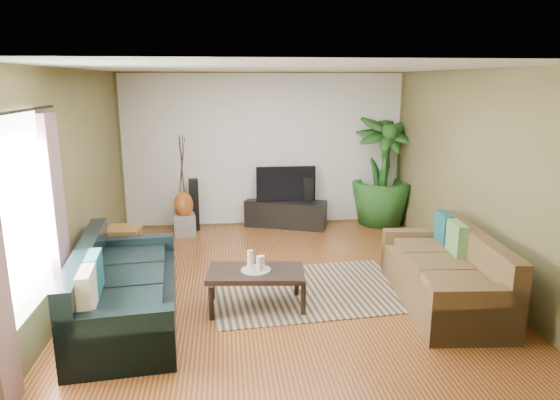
{
  "coord_description": "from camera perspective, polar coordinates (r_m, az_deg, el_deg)",
  "views": [
    {
      "loc": [
        -0.7,
        -6.02,
        2.56
      ],
      "look_at": [
        0.0,
        0.2,
        1.05
      ],
      "focal_mm": 32.0,
      "sensor_mm": 36.0,
      "label": 1
    }
  ],
  "objects": [
    {
      "name": "floor",
      "position": [
        6.58,
        0.2,
        -9.33
      ],
      "size": [
        5.5,
        5.5,
        0.0
      ],
      "primitive_type": "plane",
      "color": "brown",
      "rests_on": "ground"
    },
    {
      "name": "ceiling",
      "position": [
        6.06,
        0.22,
        14.88
      ],
      "size": [
        5.5,
        5.5,
        0.0
      ],
      "primitive_type": "plane",
      "rotation": [
        3.14,
        0.0,
        0.0
      ],
      "color": "white",
      "rests_on": "ground"
    },
    {
      "name": "wall_back",
      "position": [
        8.88,
        -1.84,
        5.72
      ],
      "size": [
        5.0,
        0.0,
        5.0
      ],
      "primitive_type": "plane",
      "rotation": [
        1.57,
        0.0,
        0.0
      ],
      "color": "olive",
      "rests_on": "ground"
    },
    {
      "name": "wall_front",
      "position": [
        3.56,
        5.32,
        -6.38
      ],
      "size": [
        5.0,
        0.0,
        5.0
      ],
      "primitive_type": "plane",
      "rotation": [
        -1.57,
        0.0,
        0.0
      ],
      "color": "olive",
      "rests_on": "ground"
    },
    {
      "name": "wall_left",
      "position": [
        6.4,
        -22.63,
        1.61
      ],
      "size": [
        0.0,
        5.5,
        5.5
      ],
      "primitive_type": "plane",
      "rotation": [
        1.57,
        0.0,
        1.57
      ],
      "color": "olive",
      "rests_on": "ground"
    },
    {
      "name": "wall_right",
      "position": [
        6.92,
        21.25,
        2.57
      ],
      "size": [
        0.0,
        5.5,
        5.5
      ],
      "primitive_type": "plane",
      "rotation": [
        1.57,
        0.0,
        -1.57
      ],
      "color": "olive",
      "rests_on": "ground"
    },
    {
      "name": "backwall_panel",
      "position": [
        8.87,
        -1.83,
        5.71
      ],
      "size": [
        4.9,
        0.0,
        4.9
      ],
      "primitive_type": "plane",
      "rotation": [
        1.57,
        0.0,
        0.0
      ],
      "color": "white",
      "rests_on": "ground"
    },
    {
      "name": "window_pane",
      "position": [
        4.91,
        -27.49,
        -1.67
      ],
      "size": [
        0.0,
        1.8,
        1.8
      ],
      "primitive_type": "plane",
      "rotation": [
        1.57,
        0.0,
        1.57
      ],
      "color": "white",
      "rests_on": "ground"
    },
    {
      "name": "curtain_far",
      "position": [
        5.63,
        -24.09,
        -2.14
      ],
      "size": [
        0.08,
        0.35,
        2.2
      ],
      "primitive_type": "cube",
      "color": "gray",
      "rests_on": "ground"
    },
    {
      "name": "curtain_rod",
      "position": [
        4.76,
        -28.11,
        8.86
      ],
      "size": [
        0.03,
        1.9,
        0.03
      ],
      "primitive_type": "cylinder",
      "rotation": [
        1.57,
        0.0,
        0.0
      ],
      "color": "black",
      "rests_on": "ground"
    },
    {
      "name": "sofa_left",
      "position": [
        5.71,
        -17.08,
        -9.01
      ],
      "size": [
        1.22,
        2.43,
        0.85
      ],
      "primitive_type": "cube",
      "rotation": [
        0.0,
        0.0,
        1.67
      ],
      "color": "black",
      "rests_on": "floor"
    },
    {
      "name": "sofa_right",
      "position": [
        6.16,
        18.11,
        -7.41
      ],
      "size": [
        1.11,
        2.17,
        0.85
      ],
      "primitive_type": "cube",
      "rotation": [
        0.0,
        0.0,
        -1.65
      ],
      "color": "brown",
      "rests_on": "floor"
    },
    {
      "name": "area_rug",
      "position": [
        6.34,
        3.23,
        -10.23
      ],
      "size": [
        2.53,
        1.89,
        0.01
      ],
      "primitive_type": "cube",
      "rotation": [
        0.0,
        0.0,
        0.09
      ],
      "color": "tan",
      "rests_on": "floor"
    },
    {
      "name": "coffee_table",
      "position": [
        5.82,
        -2.75,
        -10.12
      ],
      "size": [
        1.15,
        0.71,
        0.45
      ],
      "primitive_type": "cube",
      "rotation": [
        0.0,
        0.0,
        -0.11
      ],
      "color": "black",
      "rests_on": "floor"
    },
    {
      "name": "candle_tray",
      "position": [
        5.73,
        -2.77,
        -8.0
      ],
      "size": [
        0.34,
        0.34,
        0.01
      ],
      "primitive_type": "cylinder",
      "color": "gray",
      "rests_on": "coffee_table"
    },
    {
      "name": "candle_tall",
      "position": [
        5.71,
        -3.41,
        -6.82
      ],
      "size": [
        0.07,
        0.07,
        0.22
      ],
      "primitive_type": "cylinder",
      "color": "beige",
      "rests_on": "candle_tray"
    },
    {
      "name": "candle_mid",
      "position": [
        5.66,
        -2.35,
        -7.26
      ],
      "size": [
        0.07,
        0.07,
        0.17
      ],
      "primitive_type": "cylinder",
      "color": "beige",
      "rests_on": "candle_tray"
    },
    {
      "name": "candle_short",
      "position": [
        5.76,
        -2.12,
        -7.04
      ],
      "size": [
        0.07,
        0.07,
        0.14
      ],
      "primitive_type": "cylinder",
      "color": "white",
      "rests_on": "candle_tray"
    },
    {
      "name": "tv_stand",
      "position": [
        8.9,
        0.66,
        -1.58
      ],
      "size": [
        1.49,
        0.89,
        0.48
      ],
      "primitive_type": "cube",
      "rotation": [
        0.0,
        0.0,
        -0.35
      ],
      "color": "black",
      "rests_on": "floor"
    },
    {
      "name": "television",
      "position": [
        8.77,
        0.67,
        1.88
      ],
      "size": [
        1.05,
        0.06,
        0.62
      ],
      "primitive_type": "cube",
      "color": "black",
      "rests_on": "tv_stand"
    },
    {
      "name": "speaker_left",
      "position": [
        8.8,
        -9.79,
        -0.52
      ],
      "size": [
        0.18,
        0.19,
        0.9
      ],
      "primitive_type": "cube",
      "rotation": [
        0.0,
        0.0,
        0.07
      ],
      "color": "black",
      "rests_on": "floor"
    },
    {
      "name": "speaker_right",
      "position": [
        8.9,
        3.1,
        -0.24
      ],
      "size": [
        0.21,
        0.22,
        0.88
      ],
      "primitive_type": "cube",
      "rotation": [
        0.0,
        0.0,
        0.34
      ],
      "color": "black",
      "rests_on": "floor"
    },
    {
      "name": "potted_plant",
      "position": [
        9.11,
        11.64,
        3.27
      ],
      "size": [
        1.19,
        1.19,
        1.96
      ],
      "primitive_type": "imported",
      "rotation": [
        0.0,
        0.0,
        0.09
      ],
      "color": "#1D4D19",
      "rests_on": "floor"
    },
    {
      "name": "plant_pot",
      "position": [
        9.29,
        11.39,
        -1.81
      ],
      "size": [
        0.36,
        0.36,
        0.28
      ],
      "primitive_type": "cylinder",
      "color": "black",
      "rests_on": "floor"
    },
    {
      "name": "pedestal",
      "position": [
        8.6,
        -10.86,
        -2.78
      ],
      "size": [
        0.4,
        0.4,
        0.36
      ],
      "primitive_type": "cube",
      "rotation": [
        0.0,
        0.0,
        0.14
      ],
      "color": "gray",
      "rests_on": "floor"
    },
    {
      "name": "vase",
      "position": [
        8.51,
        -10.96,
        -0.58
      ],
      "size": [
        0.33,
        0.33,
        0.46
      ],
      "primitive_type": "ellipsoid",
      "color": "brown",
      "rests_on": "pedestal"
    },
    {
      "name": "side_table",
      "position": [
        7.61,
        -17.33,
        -4.79
      ],
      "size": [
        0.5,
        0.5,
        0.49
      ],
      "primitive_type": "cube",
      "rotation": [
        0.0,
        0.0,
        -0.07
      ],
      "color": "olive",
      "rests_on": "floor"
    }
  ]
}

